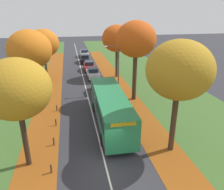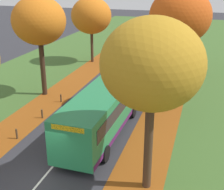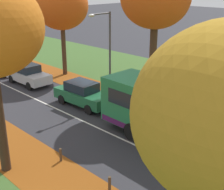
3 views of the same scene
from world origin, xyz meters
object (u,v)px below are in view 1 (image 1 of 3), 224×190
tree_right_near (136,40)px  streetlamp_right (116,64)px  tree_right_nearest (179,71)px  car_green_lead (100,87)px  car_black_fourth_in_line (85,59)px  tree_left_near (30,50)px  car_red_third_in_line (89,66)px  bollard_third (54,141)px  bollard_fourth (56,122)px  car_white_trailing (84,53)px  tree_right_mid (117,39)px  bollard_fifth (57,108)px  tree_left_mid (43,43)px  bus (111,108)px  car_silver_following (93,73)px  tree_left_nearest (17,89)px  bollard_second (51,169)px

tree_right_near → streetlamp_right: tree_right_near is taller
tree_right_nearest → car_green_lead: tree_right_nearest is taller
streetlamp_right → car_black_fourth_in_line: 18.33m
tree_left_near → tree_right_near: 10.99m
car_red_third_in_line → bollard_third: bearing=-102.5°
bollard_fourth → car_white_trailing: 31.70m
tree_right_mid → bollard_fifth: tree_right_mid is taller
tree_left_mid → streetlamp_right: bearing=-41.6°
tree_left_mid → car_red_third_in_line: tree_left_mid is taller
tree_left_near → bus: (7.10, -5.10, -4.52)m
streetlamp_right → car_black_fourth_in_line: bearing=98.0°
tree_right_nearest → car_red_third_in_line: 25.40m
tree_right_mid → car_silver_following: 6.33m
tree_right_near → car_silver_following: size_ratio=2.11×
tree_left_near → car_white_trailing: bearing=75.1°
tree_left_mid → bollard_third: bearing=-84.1°
bus → bollard_fourth: bearing=171.6°
car_green_lead → car_black_fourth_in_line: same height
tree_left_nearest → bollard_fifth: (1.57, 8.31, -5.13)m
car_green_lead → car_red_third_in_line: (-0.25, 11.45, 0.00)m
bollard_fifth → tree_left_mid: bearing=98.8°
bollard_fifth → streetlamp_right: bearing=30.9°
tree_right_nearest → bus: bearing=128.6°
tree_left_near → bus: size_ratio=0.78×
tree_right_mid → bollard_third: tree_right_mid is taller
streetlamp_right → car_red_third_in_line: size_ratio=1.41×
tree_left_nearest → tree_left_mid: bearing=91.0°
tree_left_nearest → car_black_fourth_in_line: bearing=78.4°
tree_left_near → car_black_fourth_in_line: 22.78m
bollard_fifth → car_red_third_in_line: size_ratio=0.15×
tree_left_near → tree_right_nearest: 14.60m
bollard_fourth → tree_left_mid: bearing=97.2°
tree_right_near → car_red_third_in_line: bearing=105.2°
tree_left_nearest → bollard_second: (1.57, -1.20, -5.13)m
tree_right_near → car_green_lead: tree_right_near is taller
car_green_lead → car_white_trailing: size_ratio=1.02×
tree_right_mid → streetlamp_right: 7.46m
bollard_fifth → car_white_trailing: 28.58m
tree_left_nearest → bus: bearing=33.9°
tree_right_near → car_black_fourth_in_line: size_ratio=2.12×
tree_right_mid → car_green_lead: bearing=-118.2°
tree_right_mid → bollard_third: (-8.85, -17.64, -5.55)m
tree_left_nearest → bus: 8.75m
bollard_second → car_green_lead: (5.21, 14.02, 0.49)m
tree_left_mid → streetlamp_right: 12.37m
tree_left_near → tree_right_nearest: size_ratio=1.00×
car_green_lead → car_white_trailing: 23.62m
tree_right_near → car_black_fourth_in_line: tree_right_near is taller
bollard_second → bus: 7.63m
bollard_third → car_silver_following: car_silver_following is taller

